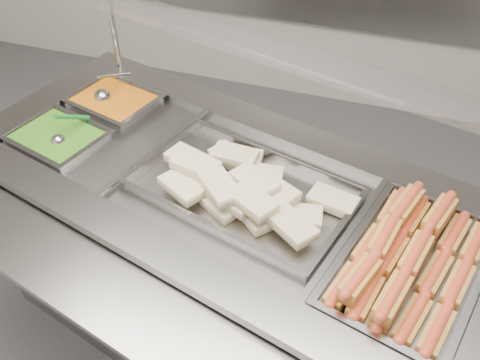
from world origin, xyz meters
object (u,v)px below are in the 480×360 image
(steam_counter, at_px, (229,268))
(pan_hotdogs, at_px, (410,272))
(pan_wraps, at_px, (243,193))
(ladle, at_px, (104,96))
(serving_spoon, at_px, (61,137))
(sneeze_guard, at_px, (266,51))

(steam_counter, height_order, pan_hotdogs, pan_hotdogs)
(steam_counter, distance_m, pan_wraps, 0.46)
(pan_wraps, bearing_deg, ladle, 154.49)
(pan_hotdogs, xyz_separation_m, serving_spoon, (-1.34, 0.20, 0.06))
(pan_hotdogs, bearing_deg, pan_wraps, 164.44)
(pan_hotdogs, distance_m, ladle, 1.43)
(pan_hotdogs, distance_m, pan_wraps, 0.61)
(sneeze_guard, bearing_deg, ladle, 171.76)
(steam_counter, distance_m, sneeze_guard, 0.91)
(pan_wraps, bearing_deg, steam_counter, 164.44)
(steam_counter, height_order, serving_spoon, serving_spoon)
(pan_hotdogs, height_order, serving_spoon, serving_spoon)
(pan_hotdogs, relative_size, serving_spoon, 3.50)
(steam_counter, distance_m, serving_spoon, 0.85)
(sneeze_guard, bearing_deg, steam_counter, -105.56)
(steam_counter, xyz_separation_m, pan_hotdogs, (0.65, -0.18, 0.44))
(pan_wraps, xyz_separation_m, ladle, (-0.74, 0.35, 0.04))
(ladle, bearing_deg, pan_hotdogs, -21.26)
(sneeze_guard, bearing_deg, pan_wraps, -90.22)
(sneeze_guard, distance_m, serving_spoon, 0.87)
(sneeze_guard, relative_size, ladle, 8.49)
(pan_hotdogs, height_order, pan_wraps, same)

